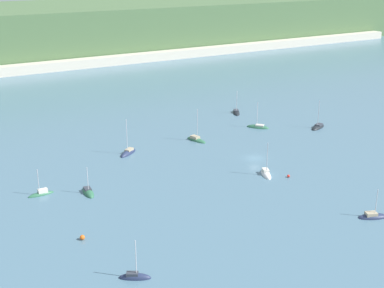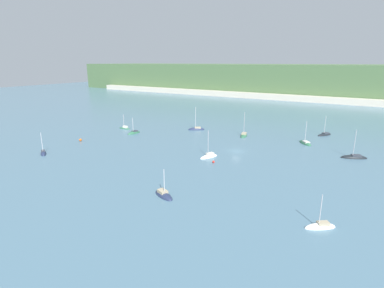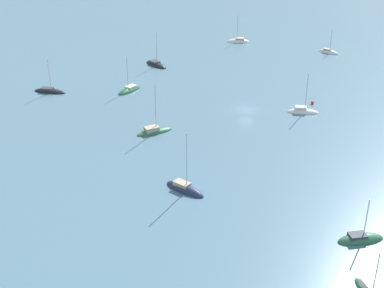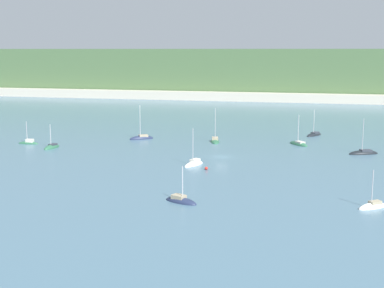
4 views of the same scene
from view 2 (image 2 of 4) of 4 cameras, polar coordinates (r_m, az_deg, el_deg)
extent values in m
plane|color=slate|center=(90.86, 8.41, -1.33)|extent=(600.00, 600.00, 0.00)
cube|color=#4C6B42|center=(258.53, 24.49, 10.96)|extent=(451.36, 82.78, 23.76)
cube|color=beige|center=(215.06, 22.56, 7.86)|extent=(383.66, 6.00, 3.95)
ellipsoid|color=#232D4C|center=(60.98, -5.39, -9.81)|extent=(6.14, 4.18, 1.54)
cube|color=tan|center=(61.03, -5.63, -9.01)|extent=(2.49, 2.15, 0.66)
cylinder|color=silver|center=(59.51, -5.33, -7.23)|extent=(0.14, 0.14, 5.31)
ellipsoid|color=#232D4C|center=(97.20, -26.44, -1.71)|extent=(4.98, 3.84, 1.61)
cube|color=#333842|center=(97.39, -26.50, -1.24)|extent=(2.05, 1.81, 0.54)
cylinder|color=silver|center=(96.10, -26.68, 0.21)|extent=(0.14, 0.14, 5.99)
ellipsoid|color=#232D4C|center=(117.93, 0.83, 2.72)|extent=(6.38, 5.34, 1.95)
cube|color=tan|center=(117.79, 1.09, 3.12)|extent=(2.67, 2.44, 0.61)
cylinder|color=silver|center=(116.94, 0.68, 5.01)|extent=(0.14, 0.14, 8.51)
ellipsoid|color=white|center=(84.19, 3.21, -2.54)|extent=(3.96, 6.05, 1.62)
cube|color=silver|center=(84.21, 3.46, -1.94)|extent=(2.00, 2.42, 0.78)
cylinder|color=#B2B2B7|center=(82.86, 3.09, 0.10)|extent=(0.14, 0.14, 7.23)
ellipsoid|color=#2D6647|center=(104.75, 20.74, 0.07)|extent=(5.84, 6.35, 1.69)
cube|color=beige|center=(104.15, 20.91, 0.37)|extent=(2.68, 2.77, 0.48)
cylinder|color=silver|center=(104.12, 20.86, 2.22)|extent=(0.14, 0.14, 6.99)
ellipsoid|color=black|center=(94.81, 28.44, -2.37)|extent=(7.36, 4.96, 1.75)
cube|color=#333842|center=(94.82, 28.81, -1.96)|extent=(2.97, 2.49, 0.49)
cylinder|color=#B2B2B7|center=(93.60, 28.57, 0.13)|extent=(0.14, 0.14, 7.58)
ellipsoid|color=#2D6647|center=(122.79, -12.72, 2.85)|extent=(5.42, 1.64, 1.23)
cube|color=silver|center=(122.35, -12.59, 3.19)|extent=(1.97, 1.07, 0.89)
cylinder|color=#B2B2B7|center=(122.37, -12.89, 4.24)|extent=(0.14, 0.14, 5.35)
ellipsoid|color=white|center=(54.29, 23.19, -14.47)|extent=(5.01, 4.29, 1.73)
cube|color=tan|center=(54.12, 23.67, -13.69)|extent=(2.10, 1.94, 0.59)
cylinder|color=#B2B2B7|center=(52.74, 23.30, -11.52)|extent=(0.14, 0.14, 5.36)
ellipsoid|color=#2D6647|center=(114.07, -11.01, 2.00)|extent=(2.54, 6.00, 1.82)
cube|color=#333842|center=(114.20, -10.86, 2.40)|extent=(1.57, 2.23, 0.48)
cylinder|color=silver|center=(113.21, -11.20, 3.52)|extent=(0.14, 0.14, 5.32)
ellipsoid|color=#2D6647|center=(109.53, 9.83, 1.50)|extent=(3.57, 6.95, 1.33)
cube|color=tan|center=(109.87, 9.90, 1.95)|extent=(2.00, 2.66, 0.78)
cylinder|color=#B2B2B7|center=(108.23, 9.91, 3.79)|extent=(0.14, 0.14, 8.33)
ellipsoid|color=black|center=(119.44, 23.90, 1.54)|extent=(5.10, 6.98, 1.55)
cube|color=#333842|center=(119.73, 24.10, 1.88)|extent=(2.43, 2.84, 0.49)
cylinder|color=silver|center=(118.41, 24.00, 3.30)|extent=(0.14, 0.14, 6.72)
sphere|color=orange|center=(107.70, -20.48, 0.74)|extent=(0.88, 0.88, 0.88)
sphere|color=red|center=(79.52, 4.11, -3.41)|extent=(0.63, 0.63, 0.63)
camera|label=1|loc=(111.32, -70.30, 15.86)|focal=50.00mm
camera|label=3|loc=(167.29, -15.69, 19.42)|focal=50.00mm
camera|label=4|loc=(36.37, -125.09, -13.14)|focal=50.00mm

